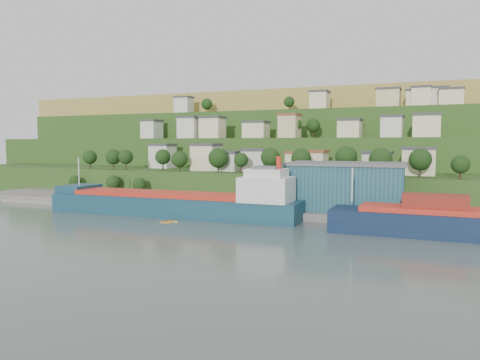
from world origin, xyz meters
The scene contains 10 objects.
ground centered at (0.00, 0.00, 0.00)m, with size 500.00×500.00×0.00m, color #46564E.
quay centered at (20.00, 28.00, 0.00)m, with size 220.00×26.00×4.00m, color slate.
pebble_beach centered at (-55.00, 22.00, 0.00)m, with size 40.00×18.00×2.40m, color slate.
hillside centered at (0.04, 168.69, 0.08)m, with size 360.00×210.59×96.00m.
cargo_ship_near centered at (-3.33, 9.98, 3.00)m, with size 73.47×14.07×18.79m.
warehouse centered at (39.01, 27.22, 8.43)m, with size 32.05×20.77×12.80m.
caravan centered at (-54.26, 23.89, 2.61)m, with size 6.04×2.52×2.82m, color white.
dinghy centered at (-46.62, 19.08, 1.65)m, with size 4.55×1.70×0.91m, color silver.
kayak_orange centered at (-0.66, -0.96, 0.21)m, with size 2.93×1.06×0.72m.
kayak_yellow centered at (0.20, 0.91, 0.22)m, with size 3.00×1.51×0.75m.
Camera 1 is at (62.78, -100.30, 19.97)m, focal length 35.00 mm.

